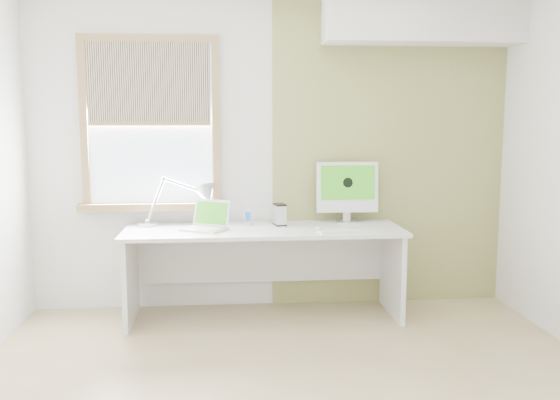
{
  "coord_description": "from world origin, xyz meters",
  "views": [
    {
      "loc": [
        -0.4,
        -3.31,
        1.59
      ],
      "look_at": [
        0.0,
        1.05,
        1.0
      ],
      "focal_mm": 38.71,
      "sensor_mm": 36.0,
      "label": 1
    }
  ],
  "objects": [
    {
      "name": "external_drive",
      "position": [
        0.04,
        1.51,
        0.82
      ],
      "size": [
        0.11,
        0.15,
        0.18
      ],
      "color": "silver",
      "rests_on": "desk"
    },
    {
      "name": "imac",
      "position": [
        0.62,
        1.62,
        1.01
      ],
      "size": [
        0.52,
        0.17,
        0.5
      ],
      "color": "silver",
      "rests_on": "desk"
    },
    {
      "name": "desk_lamp",
      "position": [
        -0.64,
        1.65,
        0.94
      ],
      "size": [
        0.72,
        0.33,
        0.4
      ],
      "color": "silver",
      "rests_on": "desk"
    },
    {
      "name": "room",
      "position": [
        0.0,
        0.0,
        1.3
      ],
      "size": [
        4.04,
        3.54,
        2.64
      ],
      "color": "tan",
      "rests_on": "ground"
    },
    {
      "name": "laptop",
      "position": [
        -0.54,
        1.38,
        0.79
      ],
      "size": [
        0.41,
        0.39,
        0.23
      ],
      "color": "silver",
      "rests_on": "desk"
    },
    {
      "name": "mouse",
      "position": [
        0.32,
        1.26,
        0.74
      ],
      "size": [
        0.09,
        0.11,
        0.03
      ],
      "primitive_type": "ellipsoid",
      "rotation": [
        0.0,
        0.0,
        -0.35
      ],
      "color": "white",
      "rests_on": "desk"
    },
    {
      "name": "desk",
      "position": [
        -0.1,
        1.44,
        0.53
      ],
      "size": [
        2.2,
        0.7,
        0.73
      ],
      "color": "silver",
      "rests_on": "room"
    },
    {
      "name": "phone_dock",
      "position": [
        -0.22,
        1.53,
        0.77
      ],
      "size": [
        0.07,
        0.07,
        0.13
      ],
      "color": "silver",
      "rests_on": "desk"
    },
    {
      "name": "soffit",
      "position": [
        1.2,
        1.57,
        2.4
      ],
      "size": [
        1.6,
        0.4,
        0.42
      ],
      "primitive_type": "cube",
      "color": "white",
      "rests_on": "room"
    },
    {
      "name": "window",
      "position": [
        -1.0,
        1.71,
        1.54
      ],
      "size": [
        1.2,
        0.14,
        1.42
      ],
      "color": "olive",
      "rests_on": "room"
    },
    {
      "name": "accent_wall",
      "position": [
        1.0,
        1.74,
        1.3
      ],
      "size": [
        2.0,
        0.02,
        2.6
      ],
      "primitive_type": "cube",
      "color": "#9F9251",
      "rests_on": "room"
    },
    {
      "name": "keyboard",
      "position": [
        0.5,
        1.15,
        0.74
      ],
      "size": [
        0.4,
        0.16,
        0.02
      ],
      "color": "white",
      "rests_on": "desk"
    }
  ]
}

